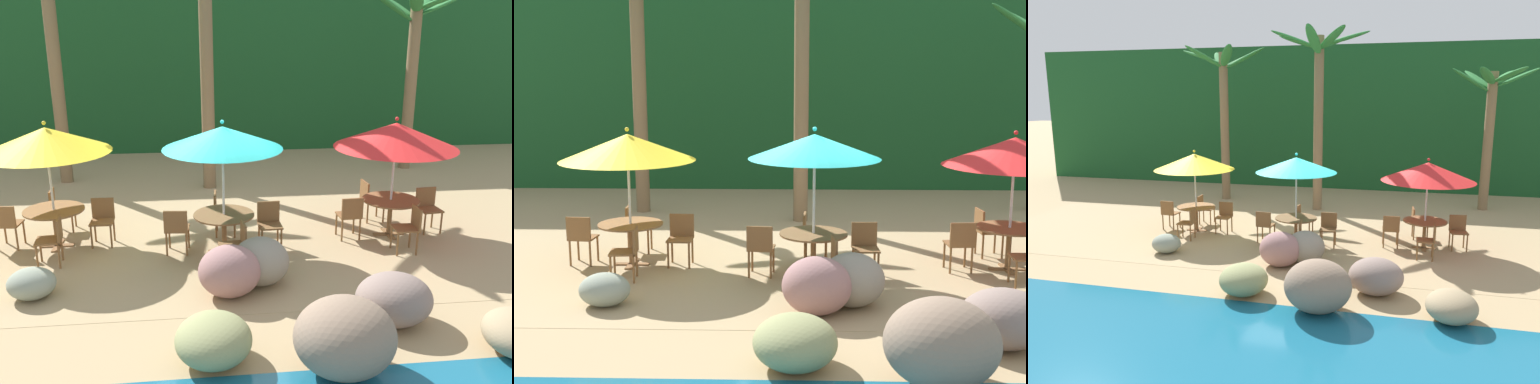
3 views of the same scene
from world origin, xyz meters
TOP-DOWN VIEW (x-y plane):
  - ground_plane at (0.00, 0.00)m, footprint 120.00×120.00m
  - terrace_deck at (0.00, 0.00)m, footprint 18.00×5.20m
  - foliage_backdrop at (0.00, 9.00)m, footprint 28.00×2.40m
  - rock_seawall at (-1.48, -3.14)m, footprint 13.03×3.51m
  - umbrella_yellow at (-3.02, 0.30)m, footprint 2.28×2.28m
  - dining_table_yellow at (-3.02, 0.30)m, footprint 1.10×1.10m
  - chair_yellow_seaward at (-2.17, 0.37)m, footprint 0.43×0.44m
  - chair_yellow_inland at (-3.15, 1.14)m, footprint 0.45×0.44m
  - chair_yellow_left at (-3.87, 0.28)m, footprint 0.45×0.46m
  - chair_yellow_right at (-2.86, -0.54)m, footprint 0.46×0.46m
  - umbrella_teal at (0.09, -0.30)m, footprint 2.11×2.11m
  - dining_table_teal at (0.09, -0.30)m, footprint 1.10×1.10m
  - chair_teal_seaward at (0.93, -0.18)m, footprint 0.44×0.44m
  - chair_teal_inland at (0.07, 0.55)m, footprint 0.46×0.46m
  - chair_teal_left at (-0.77, -0.31)m, footprint 0.46×0.47m
  - chair_teal_right at (0.26, -1.14)m, footprint 0.47×0.46m
  - umbrella_red at (3.38, 0.18)m, footprint 2.33×2.33m
  - dining_table_red at (3.38, 0.18)m, footprint 1.10×1.10m
  - chair_red_seaward at (4.21, 0.35)m, footprint 0.46×0.46m
  - chair_red_inland at (3.22, 1.02)m, footprint 0.46×0.45m
  - chair_red_left at (2.53, 0.03)m, footprint 0.45×0.45m
  - chair_red_right at (3.45, -0.68)m, footprint 0.44×0.43m
  - palm_tree_nearest at (-3.77, 4.76)m, footprint 3.24×2.98m
  - palm_tree_second at (-0.04, 3.85)m, footprint 3.25×3.28m
  - palm_tree_third at (5.60, 5.14)m, footprint 2.80×2.64m

SIDE VIEW (x-z plane):
  - ground_plane at x=0.00m, z-range 0.00..0.00m
  - terrace_deck at x=0.00m, z-range 0.00..0.01m
  - rock_seawall at x=-1.48m, z-range -0.12..0.84m
  - chair_yellow_seaward at x=-2.17m, z-range 0.08..0.95m
  - chair_yellow_inland at x=-3.15m, z-range 0.08..0.95m
  - chair_yellow_left at x=-3.87m, z-range 0.08..0.95m
  - chair_yellow_right at x=-2.86m, z-range 0.08..0.95m
  - chair_teal_seaward at x=0.93m, z-range 0.08..0.95m
  - chair_teal_inland at x=0.07m, z-range 0.08..0.95m
  - chair_teal_left at x=-0.77m, z-range 0.08..0.95m
  - chair_teal_right at x=0.26m, z-range 0.08..0.95m
  - chair_red_seaward at x=4.21m, z-range 0.08..0.95m
  - chair_red_inland at x=3.22m, z-range 0.08..0.95m
  - chair_red_left at x=2.53m, z-range 0.08..0.95m
  - chair_red_right at x=3.45m, z-range 0.08..0.95m
  - dining_table_yellow at x=-3.02m, z-range 0.24..0.98m
  - dining_table_teal at x=0.09m, z-range 0.24..0.98m
  - dining_table_red at x=3.38m, z-range 0.24..0.98m
  - umbrella_red at x=3.38m, z-range 0.83..3.19m
  - umbrella_yellow at x=-3.02m, z-range 0.85..3.24m
  - umbrella_teal at x=0.09m, z-range 0.91..3.36m
  - foliage_backdrop at x=0.00m, z-range 0.00..6.00m
  - palm_tree_third at x=5.60m, z-range 0.86..5.72m
  - palm_tree_nearest at x=-3.77m, z-range 1.01..6.68m
  - palm_tree_second at x=-0.04m, z-range 1.17..7.21m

